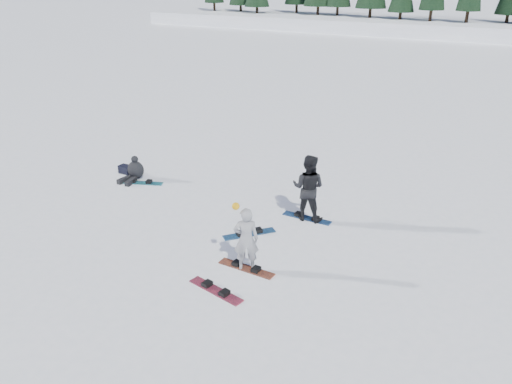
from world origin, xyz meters
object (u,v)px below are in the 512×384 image
snowboard_loose_c (141,183)px  snowboard_loose_a (249,234)px  snowboarder_man (308,188)px  snowboard_loose_b (216,291)px  gear_bag (125,169)px  seated_rider (135,170)px  snowboarder_woman (246,239)px

snowboard_loose_c → snowboard_loose_a: 5.30m
snowboarder_man → snowboard_loose_b: (-0.29, -4.43, -0.99)m
snowboarder_man → gear_bag: snowboarder_man is taller
seated_rider → gear_bag: size_ratio=2.29×
gear_bag → snowboard_loose_a: gear_bag is taller
snowboard_loose_b → snowboard_loose_a: 2.82m
gear_bag → snowboard_loose_c: (1.14, -0.45, -0.14)m
snowboarder_man → seated_rider: size_ratio=1.94×
snowboarder_woman → snowboard_loose_c: snowboarder_woman is taller
snowboarder_woman → snowboard_loose_c: (-5.97, 2.90, -0.83)m
snowboarder_woman → gear_bag: (-7.11, 3.35, -0.70)m
snowboard_loose_c → seated_rider: bearing=134.8°
snowboarder_woman → snowboard_loose_a: 1.97m
snowboarder_woman → snowboard_loose_a: snowboarder_woman is taller
snowboarder_woman → gear_bag: 7.89m
snowboarder_woman → seated_rider: 7.14m
snowboard_loose_c → snowboard_loose_a: size_ratio=1.00×
snowboarder_man → seated_rider: snowboarder_man is taller
seated_rider → snowboard_loose_c: 0.57m
snowboard_loose_a → snowboarder_man: bearing=10.0°
seated_rider → snowboard_loose_b: bearing=-38.9°
gear_bag → snowboard_loose_a: bearing=-15.8°
gear_bag → snowboard_loose_c: 1.23m
snowboard_loose_a → snowboard_loose_b: bearing=-125.0°
snowboarder_man → snowboard_loose_c: size_ratio=1.34×
gear_bag → snowboard_loose_b: 8.31m
snowboarder_man → snowboard_loose_a: size_ratio=1.34×
seated_rider → snowboard_loose_c: (0.44, -0.19, -0.31)m
snowboard_loose_b → gear_bag: bearing=157.8°
snowboarder_woman → snowboard_loose_c: 6.69m
seated_rider → snowboard_loose_a: seated_rider is taller
snowboard_loose_b → snowboard_loose_c: (-5.84, 4.06, 0.00)m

